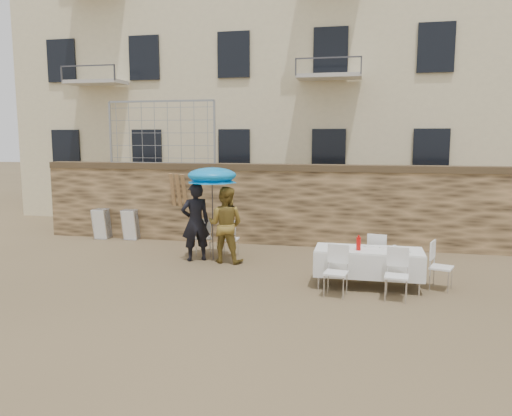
% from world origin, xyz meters
% --- Properties ---
extents(ground, '(80.00, 80.00, 0.00)m').
position_xyz_m(ground, '(0.00, 0.00, 0.00)').
color(ground, brown).
rests_on(ground, ground).
extents(stone_wall, '(13.00, 0.50, 2.20)m').
position_xyz_m(stone_wall, '(0.00, 5.00, 1.10)').
color(stone_wall, brown).
rests_on(stone_wall, ground).
extents(apartment_building, '(20.00, 8.00, 15.00)m').
position_xyz_m(apartment_building, '(0.00, 12.00, 7.50)').
color(apartment_building, beige).
rests_on(apartment_building, ground).
extents(chain_link_fence, '(3.20, 0.06, 1.80)m').
position_xyz_m(chain_link_fence, '(-3.00, 5.00, 3.10)').
color(chain_link_fence, gray).
rests_on(chain_link_fence, stone_wall).
extents(man_suit, '(0.82, 0.74, 1.89)m').
position_xyz_m(man_suit, '(-1.19, 2.65, 0.95)').
color(man_suit, black).
rests_on(man_suit, ground).
extents(woman_dress, '(0.95, 0.77, 1.82)m').
position_xyz_m(woman_dress, '(-0.44, 2.65, 0.91)').
color(woman_dress, '#AC8834').
rests_on(woman_dress, ground).
extents(umbrella, '(1.21, 1.21, 2.13)m').
position_xyz_m(umbrella, '(-0.79, 2.75, 2.01)').
color(umbrella, '#3F3F44').
rests_on(umbrella, ground).
extents(couple_chair_left, '(0.62, 0.62, 0.96)m').
position_xyz_m(couple_chair_left, '(-1.19, 3.20, 0.48)').
color(couple_chair_left, white).
rests_on(couple_chair_left, ground).
extents(couple_chair_right, '(0.50, 0.50, 0.96)m').
position_xyz_m(couple_chair_right, '(-0.49, 3.20, 0.48)').
color(couple_chair_right, white).
rests_on(couple_chair_right, ground).
extents(banquet_table, '(2.10, 0.85, 0.78)m').
position_xyz_m(banquet_table, '(2.89, 1.30, 0.73)').
color(banquet_table, white).
rests_on(banquet_table, ground).
extents(soda_bottle, '(0.09, 0.09, 0.26)m').
position_xyz_m(soda_bottle, '(2.69, 1.15, 0.91)').
color(soda_bottle, red).
rests_on(soda_bottle, banquet_table).
extents(table_chair_front_left, '(0.55, 0.55, 0.96)m').
position_xyz_m(table_chair_front_left, '(2.29, 0.55, 0.48)').
color(table_chair_front_left, white).
rests_on(table_chair_front_left, ground).
extents(table_chair_front_right, '(0.53, 0.53, 0.96)m').
position_xyz_m(table_chair_front_right, '(3.39, 0.55, 0.48)').
color(table_chair_front_right, white).
rests_on(table_chair_front_right, ground).
extents(table_chair_back, '(0.55, 0.55, 0.96)m').
position_xyz_m(table_chair_back, '(3.09, 2.10, 0.48)').
color(table_chair_back, white).
rests_on(table_chair_back, ground).
extents(table_chair_side, '(0.61, 0.61, 0.96)m').
position_xyz_m(table_chair_side, '(4.29, 1.40, 0.48)').
color(table_chair_side, white).
rests_on(table_chair_side, ground).
extents(chair_stack_left, '(0.46, 0.47, 0.92)m').
position_xyz_m(chair_stack_left, '(-4.75, 4.70, 0.46)').
color(chair_stack_left, white).
rests_on(chair_stack_left, ground).
extents(chair_stack_right, '(0.46, 0.40, 0.92)m').
position_xyz_m(chair_stack_right, '(-3.85, 4.70, 0.46)').
color(chair_stack_right, white).
rests_on(chair_stack_right, ground).
extents(wood_planks, '(0.70, 0.20, 2.00)m').
position_xyz_m(wood_planks, '(-2.25, 4.77, 1.00)').
color(wood_planks, '#A37749').
rests_on(wood_planks, ground).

